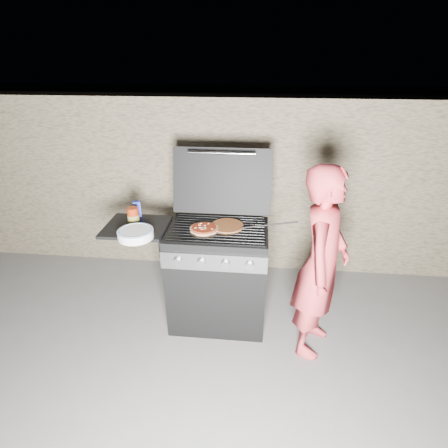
# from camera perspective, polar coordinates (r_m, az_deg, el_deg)

# --- Properties ---
(ground) EXTENTS (50.00, 50.00, 0.00)m
(ground) POSITION_cam_1_polar(r_m,az_deg,el_deg) (3.30, -0.89, -14.93)
(ground) COLOR #5F5D5B
(stone_wall) EXTENTS (8.00, 0.35, 1.80)m
(stone_wall) POSITION_cam_1_polar(r_m,az_deg,el_deg) (3.75, 0.85, 6.44)
(stone_wall) COLOR #867355
(stone_wall) RESTS_ON ground
(gas_grill) EXTENTS (1.34, 0.79, 0.91)m
(gas_grill) POSITION_cam_1_polar(r_m,az_deg,el_deg) (3.05, -5.67, -8.10)
(gas_grill) COLOR black
(gas_grill) RESTS_ON ground
(pizza_topped) EXTENTS (0.26, 0.26, 0.03)m
(pizza_topped) POSITION_cam_1_polar(r_m,az_deg,el_deg) (2.76, -3.26, -0.70)
(pizza_topped) COLOR #E4BD65
(pizza_topped) RESTS_ON gas_grill
(pizza_plain) EXTENTS (0.34, 0.34, 0.01)m
(pizza_plain) POSITION_cam_1_polar(r_m,az_deg,el_deg) (2.80, 0.53, -0.28)
(pizza_plain) COLOR #C46C38
(pizza_plain) RESTS_ON gas_grill
(sauce_jar) EXTENTS (0.11, 0.11, 0.14)m
(sauce_jar) POSITION_cam_1_polar(r_m,az_deg,el_deg) (2.94, -14.61, 1.32)
(sauce_jar) COLOR #9F280C
(sauce_jar) RESTS_ON gas_grill
(blue_carton) EXTENTS (0.07, 0.06, 0.14)m
(blue_carton) POSITION_cam_1_polar(r_m,az_deg,el_deg) (3.06, -14.02, 2.37)
(blue_carton) COLOR #2633B1
(blue_carton) RESTS_ON gas_grill
(plate_stack) EXTENTS (0.30, 0.30, 0.06)m
(plate_stack) POSITION_cam_1_polar(r_m,az_deg,el_deg) (2.73, -14.23, -1.57)
(plate_stack) COLOR white
(plate_stack) RESTS_ON gas_grill
(person) EXTENTS (0.53, 0.65, 1.53)m
(person) POSITION_cam_1_polar(r_m,az_deg,el_deg) (2.69, 15.58, -6.44)
(person) COLOR #D13840
(person) RESTS_ON ground
(tongs) EXTENTS (0.48, 0.02, 0.10)m
(tongs) POSITION_cam_1_polar(r_m,az_deg,el_deg) (2.75, 6.97, -0.13)
(tongs) COLOR black
(tongs) RESTS_ON gas_grill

